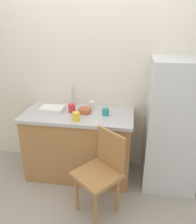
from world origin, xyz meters
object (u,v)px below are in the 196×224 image
refrigerator (172,126)px  chair (102,170)px  terracotta_bowl (85,111)px  cup_white (92,105)px  cup_teal (106,112)px  cup_red (72,108)px  cup_yellow (76,116)px  dish_tray (52,109)px

refrigerator → chair: size_ratio=1.72×
refrigerator → terracotta_bowl: 1.03m
terracotta_bowl → cup_white: size_ratio=1.49×
cup_teal → cup_white: bearing=140.4°
cup_red → refrigerator: bearing=-0.4°
terracotta_bowl → chair: bearing=-63.3°
cup_red → cup_yellow: bearing=-64.1°
dish_tray → terracotta_bowl: size_ratio=1.86×
dish_tray → cup_white: cup_white is taller
terracotta_bowl → cup_red: bearing=178.1°
cup_yellow → cup_red: size_ratio=0.97×
cup_white → cup_teal: cup_white is taller
cup_white → cup_teal: bearing=-39.6°
dish_tray → chair: bearing=-39.6°
refrigerator → dish_tray: 1.44m
dish_tray → cup_teal: (0.66, -0.02, 0.02)m
cup_white → cup_red: size_ratio=1.02×
dish_tray → cup_yellow: (0.36, -0.22, 0.02)m
cup_teal → cup_red: 0.42m
dish_tray → terracotta_bowl: (0.41, 0.00, 0.00)m
cup_teal → terracotta_bowl: bearing=174.4°
chair → cup_red: 0.84m
dish_tray → cup_teal: size_ratio=3.34×
cup_white → cup_red: bearing=-150.9°
cup_teal → cup_red: size_ratio=0.84×
refrigerator → cup_red: 1.19m
cup_white → cup_teal: (0.19, -0.16, -0.01)m
terracotta_bowl → cup_teal: (0.25, -0.02, 0.01)m
dish_tray → cup_teal: 0.66m
terracotta_bowl → cup_teal: cup_teal is taller
dish_tray → cup_yellow: 0.42m
dish_tray → cup_teal: cup_teal is taller
chair → dish_tray: 0.98m
refrigerator → cup_teal: bearing=-178.3°
dish_tray → refrigerator: bearing=-0.0°
dish_tray → cup_red: 0.25m
refrigerator → cup_yellow: (-1.07, -0.22, 0.14)m
refrigerator → terracotta_bowl: (-1.03, 0.00, 0.12)m
terracotta_bowl → cup_yellow: (-0.05, -0.23, 0.02)m
terracotta_bowl → cup_yellow: cup_yellow is taller
refrigerator → cup_teal: size_ratio=18.29×
chair → cup_teal: (-0.04, 0.55, 0.40)m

